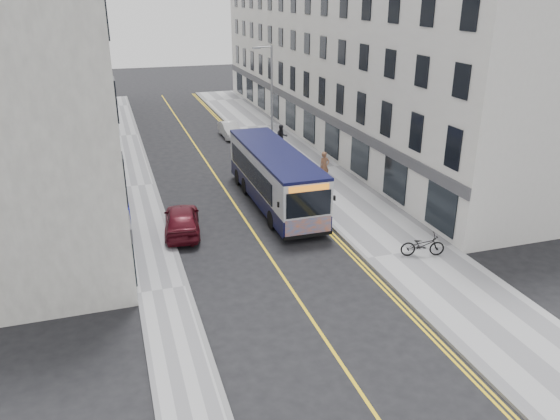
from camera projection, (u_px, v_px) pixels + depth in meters
ground at (273, 261)px, 24.37m from camera, size 140.00×140.00×0.00m
pavement_east at (309, 169)px, 36.72m from camera, size 4.50×64.00×0.12m
pavement_west at (138, 186)px, 33.54m from camera, size 2.00×64.00×0.12m
kerb_east at (277, 172)px, 36.08m from camera, size 0.18×64.00×0.13m
kerb_west at (155, 185)px, 33.82m from camera, size 0.18×64.00×0.13m
road_centre_line at (218, 179)px, 34.97m from camera, size 0.12×64.00×0.01m
road_dbl_yellow_inner at (271, 174)px, 35.98m from camera, size 0.10×64.00×0.01m
road_dbl_yellow_outer at (274, 174)px, 36.03m from camera, size 0.10×64.00×0.01m
terrace_east at (333, 54)px, 43.76m from camera, size 6.00×46.00×13.00m
terrace_west at (61, 64)px, 37.96m from camera, size 6.00×46.00×13.00m
streetlamp at (271, 102)px, 36.29m from camera, size 1.32×0.18×8.00m
city_bus at (274, 175)px, 30.24m from camera, size 2.54×10.86×3.16m
bicycle at (423, 245)px, 24.43m from camera, size 2.10×1.18×1.04m
pedestrian_near at (324, 167)px, 33.99m from camera, size 0.74×0.54×1.87m
pedestrian_far at (282, 137)px, 40.90m from camera, size 0.91×0.71×1.87m
car_white at (230, 130)px, 44.88m from camera, size 1.36×3.76×1.23m
car_maroon at (182, 220)px, 26.95m from camera, size 2.27×4.44×1.45m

